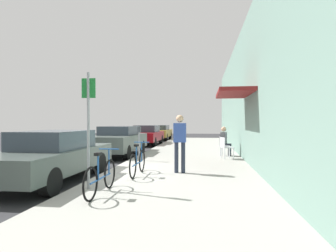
{
  "coord_description": "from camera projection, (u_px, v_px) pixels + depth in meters",
  "views": [
    {
      "loc": [
        2.99,
        -8.1,
        1.61
      ],
      "look_at": [
        0.97,
        6.76,
        1.39
      ],
      "focal_mm": 29.41,
      "sensor_mm": 36.0,
      "label": 1
    }
  ],
  "objects": [
    {
      "name": "street_sign",
      "position": [
        88.0,
        121.0,
        6.14
      ],
      "size": [
        0.32,
        0.06,
        2.6
      ],
      "color": "gray",
      "rests_on": "sidewalk_slab"
    },
    {
      "name": "seated_patron_1",
      "position": [
        225.0,
        140.0,
        12.12
      ],
      "size": [
        0.5,
        0.45,
        1.29
      ],
      "color": "#232838",
      "rests_on": "sidewalk_slab"
    },
    {
      "name": "cafe_chair_0",
      "position": [
        225.0,
        146.0,
        11.12
      ],
      "size": [
        0.56,
        0.56,
        0.87
      ],
      "color": "silver",
      "rests_on": "sidewalk_slab"
    },
    {
      "name": "building_facade",
      "position": [
        252.0,
        89.0,
        9.76
      ],
      "size": [
        1.4,
        32.0,
        5.54
      ],
      "color": "gray",
      "rests_on": "ground_plane"
    },
    {
      "name": "parked_car_1",
      "position": [
        119.0,
        140.0,
        13.11
      ],
      "size": [
        1.8,
        4.4,
        1.41
      ],
      "color": "#47514C",
      "rests_on": "ground_plane"
    },
    {
      "name": "sidewalk_slab",
      "position": [
        185.0,
        164.0,
        10.13
      ],
      "size": [
        4.5,
        32.0,
        0.12
      ],
      "primitive_type": "cube",
      "color": "#9E9B93",
      "rests_on": "ground_plane"
    },
    {
      "name": "cafe_chair_1",
      "position": [
        224.0,
        144.0,
        12.15
      ],
      "size": [
        0.54,
        0.54,
        0.87
      ],
      "color": "silver",
      "rests_on": "sidewalk_slab"
    },
    {
      "name": "pedestrian_standing",
      "position": [
        180.0,
        139.0,
        8.05
      ],
      "size": [
        0.36,
        0.22,
        1.7
      ],
      "color": "#232838",
      "rests_on": "sidewalk_slab"
    },
    {
      "name": "bicycle_1",
      "position": [
        138.0,
        162.0,
        7.73
      ],
      "size": [
        0.46,
        1.71,
        0.9
      ],
      "color": "black",
      "rests_on": "sidewalk_slab"
    },
    {
      "name": "ground_plane",
      "position": [
        107.0,
        174.0,
        8.45
      ],
      "size": [
        60.0,
        60.0,
        0.0
      ],
      "primitive_type": "plane",
      "color": "#2D2D30"
    },
    {
      "name": "parked_car_0",
      "position": [
        52.0,
        155.0,
        7.39
      ],
      "size": [
        1.8,
        4.4,
        1.37
      ],
      "color": "#47514C",
      "rests_on": "ground_plane"
    },
    {
      "name": "parking_meter",
      "position": [
        139.0,
        141.0,
        10.65
      ],
      "size": [
        0.12,
        0.1,
        1.32
      ],
      "color": "slate",
      "rests_on": "sidewalk_slab"
    },
    {
      "name": "parked_car_2",
      "position": [
        147.0,
        135.0,
        19.32
      ],
      "size": [
        1.8,
        4.4,
        1.38
      ],
      "color": "maroon",
      "rests_on": "ground_plane"
    },
    {
      "name": "bicycle_0",
      "position": [
        101.0,
        177.0,
        5.67
      ],
      "size": [
        0.46,
        1.71,
        0.9
      ],
      "color": "black",
      "rests_on": "sidewalk_slab"
    },
    {
      "name": "parked_car_3",
      "position": [
        159.0,
        132.0,
        24.7
      ],
      "size": [
        1.8,
        4.4,
        1.33
      ],
      "color": "#A58433",
      "rests_on": "ground_plane"
    }
  ]
}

